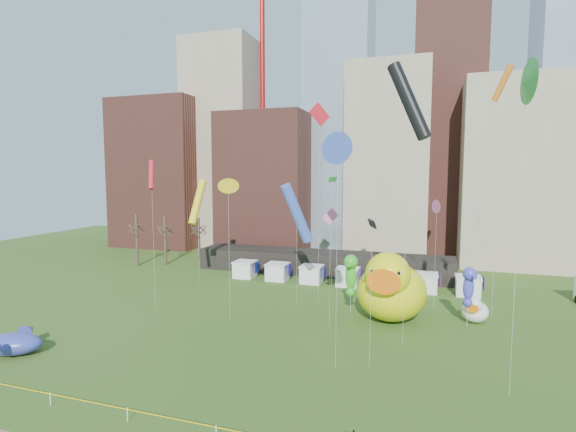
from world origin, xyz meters
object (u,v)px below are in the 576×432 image
(big_duck, at_px, (391,288))
(whale_inflatable, at_px, (14,343))
(seahorse_green, at_px, (351,272))
(seahorse_purple, at_px, (469,284))
(small_duck, at_px, (475,310))

(big_duck, xyz_separation_m, whale_inflatable, (-29.27, -18.07, -2.47))
(seahorse_green, height_order, whale_inflatable, seahorse_green)
(seahorse_green, xyz_separation_m, seahorse_purple, (11.61, -0.62, -0.17))
(big_duck, height_order, seahorse_purple, big_duck)
(seahorse_green, height_order, seahorse_purple, seahorse_green)
(seahorse_green, xyz_separation_m, whale_inflatable, (-24.98, -19.07, -3.60))
(seahorse_purple, distance_m, whale_inflatable, 41.12)
(whale_inflatable, bearing_deg, small_duck, 7.82)
(small_duck, relative_size, whale_inflatable, 0.65)
(big_duck, relative_size, seahorse_green, 1.54)
(small_duck, bearing_deg, seahorse_green, -162.44)
(big_duck, relative_size, small_duck, 2.58)
(small_duck, height_order, seahorse_green, seahorse_green)
(big_duck, height_order, seahorse_green, big_duck)
(big_duck, xyz_separation_m, seahorse_purple, (7.33, 0.38, 0.96))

